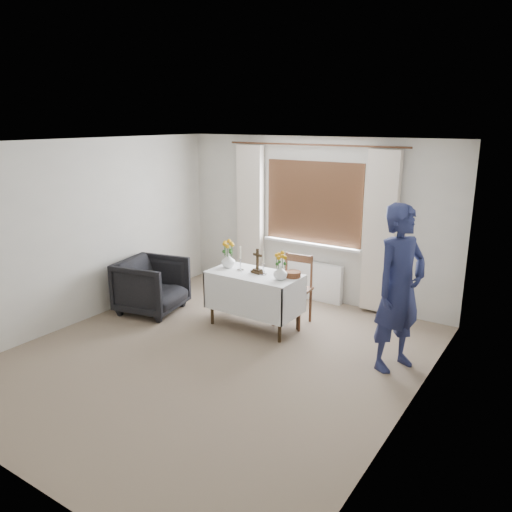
{
  "coord_description": "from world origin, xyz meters",
  "views": [
    {
      "loc": [
        3.38,
        -4.27,
        2.74
      ],
      "look_at": [
        0.05,
        0.81,
        1.07
      ],
      "focal_mm": 35.0,
      "sensor_mm": 36.0,
      "label": 1
    }
  ],
  "objects_px": {
    "wooden_chair": "(293,291)",
    "wooden_cross": "(257,261)",
    "flower_vase_left": "(228,260)",
    "altar_table": "(254,300)",
    "flower_vase_right": "(280,272)",
    "person": "(399,288)",
    "armchair": "(152,286)"
  },
  "relations": [
    {
      "from": "person",
      "to": "armchair",
      "type": "bearing_deg",
      "value": 119.38
    },
    {
      "from": "altar_table",
      "to": "flower_vase_right",
      "type": "bearing_deg",
      "value": -5.39
    },
    {
      "from": "flower_vase_right",
      "to": "person",
      "type": "bearing_deg",
      "value": -1.1
    },
    {
      "from": "altar_table",
      "to": "wooden_cross",
      "type": "bearing_deg",
      "value": 51.61
    },
    {
      "from": "wooden_chair",
      "to": "flower_vase_right",
      "type": "relative_size",
      "value": 5.12
    },
    {
      "from": "wooden_chair",
      "to": "wooden_cross",
      "type": "bearing_deg",
      "value": -140.78
    },
    {
      "from": "flower_vase_right",
      "to": "altar_table",
      "type": "bearing_deg",
      "value": 174.61
    },
    {
      "from": "wooden_chair",
      "to": "armchair",
      "type": "relative_size",
      "value": 1.1
    },
    {
      "from": "altar_table",
      "to": "flower_vase_left",
      "type": "distance_m",
      "value": 0.66
    },
    {
      "from": "wooden_cross",
      "to": "flower_vase_left",
      "type": "xyz_separation_m",
      "value": [
        -0.48,
        0.0,
        -0.07
      ]
    },
    {
      "from": "flower_vase_right",
      "to": "wooden_chair",
      "type": "bearing_deg",
      "value": 95.9
    },
    {
      "from": "altar_table",
      "to": "wooden_chair",
      "type": "relative_size",
      "value": 1.29
    },
    {
      "from": "wooden_cross",
      "to": "flower_vase_right",
      "type": "distance_m",
      "value": 0.41
    },
    {
      "from": "wooden_cross",
      "to": "armchair",
      "type": "bearing_deg",
      "value": -155.17
    },
    {
      "from": "person",
      "to": "flower_vase_right",
      "type": "distance_m",
      "value": 1.54
    },
    {
      "from": "armchair",
      "to": "altar_table",
      "type": "bearing_deg",
      "value": -88.79
    },
    {
      "from": "altar_table",
      "to": "wooden_cross",
      "type": "relative_size",
      "value": 3.74
    },
    {
      "from": "wooden_chair",
      "to": "person",
      "type": "height_order",
      "value": "person"
    },
    {
      "from": "armchair",
      "to": "flower_vase_left",
      "type": "xyz_separation_m",
      "value": [
        1.11,
        0.38,
        0.46
      ]
    },
    {
      "from": "wooden_chair",
      "to": "flower_vase_left",
      "type": "distance_m",
      "value": 0.98
    },
    {
      "from": "wooden_cross",
      "to": "flower_vase_left",
      "type": "relative_size",
      "value": 1.68
    },
    {
      "from": "altar_table",
      "to": "wooden_chair",
      "type": "height_order",
      "value": "wooden_chair"
    },
    {
      "from": "person",
      "to": "wooden_cross",
      "type": "distance_m",
      "value": 1.94
    },
    {
      "from": "armchair",
      "to": "flower_vase_right",
      "type": "height_order",
      "value": "flower_vase_right"
    },
    {
      "from": "altar_table",
      "to": "person",
      "type": "bearing_deg",
      "value": -2.03
    },
    {
      "from": "altar_table",
      "to": "flower_vase_left",
      "type": "xyz_separation_m",
      "value": [
        -0.45,
        0.03,
        0.48
      ]
    },
    {
      "from": "wooden_chair",
      "to": "wooden_cross",
      "type": "xyz_separation_m",
      "value": [
        -0.35,
        -0.34,
        0.45
      ]
    },
    {
      "from": "altar_table",
      "to": "armchair",
      "type": "relative_size",
      "value": 1.42
    },
    {
      "from": "wooden_chair",
      "to": "person",
      "type": "xyz_separation_m",
      "value": [
        1.58,
        -0.44,
        0.46
      ]
    },
    {
      "from": "wooden_chair",
      "to": "person",
      "type": "bearing_deg",
      "value": -19.92
    },
    {
      "from": "wooden_chair",
      "to": "flower_vase_left",
      "type": "height_order",
      "value": "same"
    },
    {
      "from": "wooden_chair",
      "to": "flower_vase_left",
      "type": "relative_size",
      "value": 4.86
    }
  ]
}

